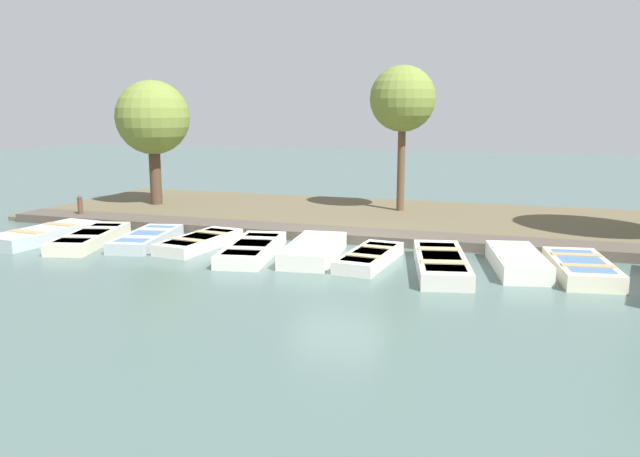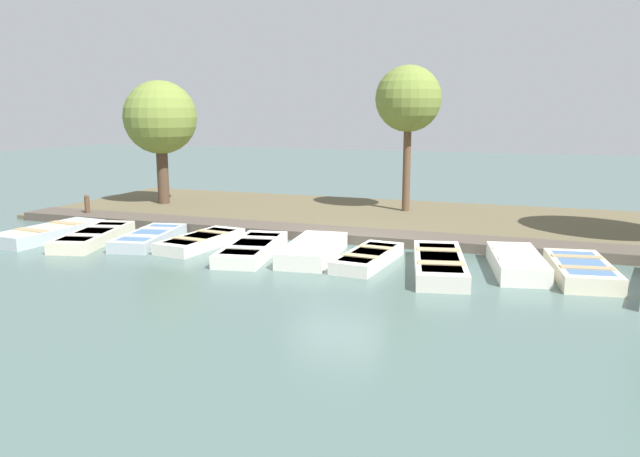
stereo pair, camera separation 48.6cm
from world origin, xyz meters
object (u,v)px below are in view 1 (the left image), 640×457
at_px(rowboat_1, 90,238).
at_px(rowboat_3, 200,241).
at_px(rowboat_8, 517,261).
at_px(rowboat_2, 147,238).
at_px(rowboat_9, 581,268).
at_px(mooring_post_near, 80,209).
at_px(rowboat_6, 370,257).
at_px(rowboat_5, 314,250).
at_px(park_tree_far_left, 153,119).
at_px(rowboat_0, 44,234).
at_px(rowboat_4, 252,249).
at_px(park_tree_left, 403,100).
at_px(rowboat_7, 441,263).

xyz_separation_m(rowboat_1, rowboat_3, (-0.54, 3.15, -0.01)).
distance_m(rowboat_1, rowboat_8, 11.47).
xyz_separation_m(rowboat_2, rowboat_9, (-0.05, 11.29, 0.03)).
xyz_separation_m(rowboat_2, mooring_post_near, (-2.35, -4.06, 0.29)).
bearing_deg(mooring_post_near, rowboat_6, 76.09).
relative_size(rowboat_5, rowboat_9, 1.05).
distance_m(rowboat_9, park_tree_far_left, 16.08).
xyz_separation_m(rowboat_0, rowboat_4, (-0.13, 6.45, -0.02)).
height_order(rowboat_9, mooring_post_near, mooring_post_near).
bearing_deg(rowboat_0, rowboat_6, 97.35).
height_order(rowboat_2, rowboat_6, rowboat_2).
xyz_separation_m(rowboat_1, mooring_post_near, (-2.79, -2.52, 0.28)).
bearing_deg(rowboat_3, rowboat_5, 92.87).
distance_m(rowboat_0, park_tree_left, 12.37).
xyz_separation_m(rowboat_7, rowboat_9, (-0.50, 3.08, -0.00)).
height_order(rowboat_0, rowboat_6, rowboat_0).
relative_size(rowboat_8, park_tree_far_left, 0.62).
relative_size(rowboat_2, rowboat_8, 1.04).
xyz_separation_m(rowboat_7, park_tree_left, (-7.66, -2.40, 3.83)).
xyz_separation_m(rowboat_4, park_tree_left, (-7.57, 2.44, 3.85)).
bearing_deg(rowboat_2, park_tree_far_left, -159.79).
distance_m(rowboat_2, park_tree_far_left, 7.47).
xyz_separation_m(rowboat_1, park_tree_left, (-7.66, 7.35, 3.85)).
relative_size(rowboat_7, rowboat_9, 1.26).
bearing_deg(rowboat_0, rowboat_4, 97.13).
bearing_deg(rowboat_9, rowboat_4, -95.88).
bearing_deg(rowboat_2, rowboat_7, 77.19).
bearing_deg(park_tree_far_left, rowboat_1, 16.17).
relative_size(rowboat_0, rowboat_3, 1.13).
xyz_separation_m(rowboat_0, rowboat_8, (-0.66, 12.98, 0.03)).
height_order(rowboat_8, rowboat_9, rowboat_8).
bearing_deg(rowboat_4, rowboat_7, 79.70).
bearing_deg(rowboat_9, rowboat_0, -96.67).
bearing_deg(rowboat_5, rowboat_1, -92.67).
height_order(rowboat_1, rowboat_3, rowboat_1).
bearing_deg(rowboat_1, rowboat_4, 77.49).
relative_size(rowboat_4, rowboat_6, 1.21).
height_order(rowboat_8, park_tree_far_left, park_tree_far_left).
bearing_deg(rowboat_8, park_tree_left, -160.87).
relative_size(rowboat_5, park_tree_left, 0.59).
xyz_separation_m(rowboat_0, rowboat_3, (-0.58, 4.69, -0.03)).
bearing_deg(rowboat_4, mooring_post_near, -119.24).
distance_m(rowboat_7, park_tree_left, 8.90).
distance_m(rowboat_1, rowboat_5, 6.52).
xyz_separation_m(rowboat_8, rowboat_9, (0.13, 1.38, -0.02)).
bearing_deg(rowboat_0, rowboat_9, 98.11).
relative_size(rowboat_3, rowboat_9, 1.01).
distance_m(rowboat_1, rowboat_2, 1.61).
relative_size(rowboat_3, rowboat_5, 0.96).
bearing_deg(mooring_post_near, rowboat_8, 81.16).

